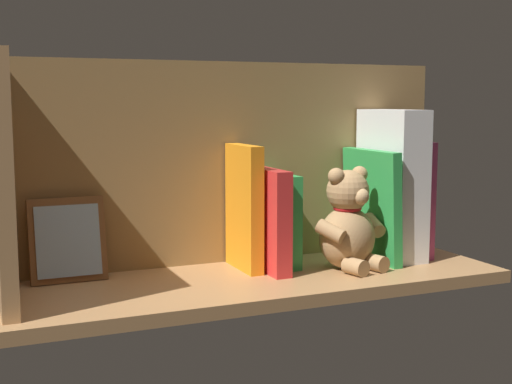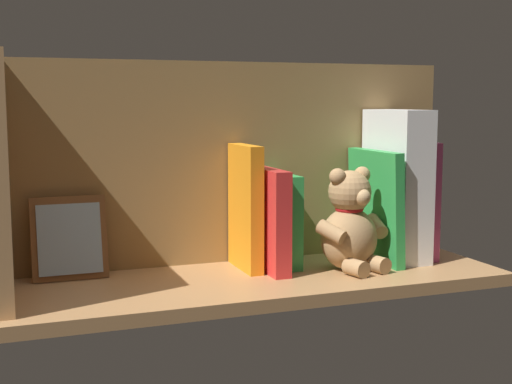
{
  "view_description": "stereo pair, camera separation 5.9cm",
  "coord_description": "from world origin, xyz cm",
  "px_view_note": "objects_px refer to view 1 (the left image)",
  "views": [
    {
      "loc": [
        47.97,
        111.16,
        30.34
      ],
      "look_at": [
        0.0,
        0.0,
        14.68
      ],
      "focal_mm": 49.84,
      "sensor_mm": 36.0,
      "label": 1
    },
    {
      "loc": [
        42.5,
        113.37,
        30.34
      ],
      "look_at": [
        0.0,
        0.0,
        14.68
      ],
      "focal_mm": 49.84,
      "sensor_mm": 36.0,
      "label": 2
    }
  ],
  "objects_px": {
    "dictionary_thick_white": "(392,184)",
    "picture_frame_leaning": "(68,240)",
    "book_0": "(409,198)",
    "teddy_bear": "(348,224)"
  },
  "relations": [
    {
      "from": "dictionary_thick_white",
      "to": "picture_frame_leaning",
      "type": "distance_m",
      "value": 0.61
    },
    {
      "from": "book_0",
      "to": "teddy_bear",
      "type": "bearing_deg",
      "value": 19.45
    },
    {
      "from": "teddy_bear",
      "to": "picture_frame_leaning",
      "type": "distance_m",
      "value": 0.49
    },
    {
      "from": "teddy_bear",
      "to": "picture_frame_leaning",
      "type": "relative_size",
      "value": 1.3
    },
    {
      "from": "book_0",
      "to": "dictionary_thick_white",
      "type": "bearing_deg",
      "value": 11.49
    },
    {
      "from": "book_0",
      "to": "dictionary_thick_white",
      "type": "relative_size",
      "value": 0.79
    },
    {
      "from": "picture_frame_leaning",
      "to": "book_0",
      "type": "bearing_deg",
      "value": 175.83
    },
    {
      "from": "picture_frame_leaning",
      "to": "dictionary_thick_white",
      "type": "bearing_deg",
      "value": 174.56
    },
    {
      "from": "teddy_bear",
      "to": "book_0",
      "type": "bearing_deg",
      "value": -174.3
    },
    {
      "from": "teddy_bear",
      "to": "picture_frame_leaning",
      "type": "height_order",
      "value": "teddy_bear"
    }
  ]
}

